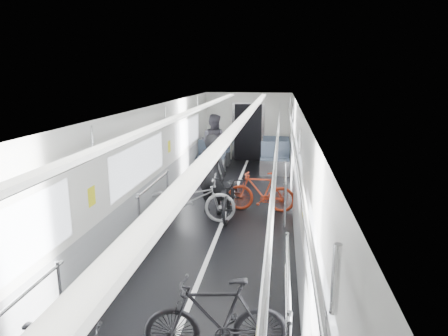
% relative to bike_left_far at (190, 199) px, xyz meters
% --- Properties ---
extents(car_shell, '(3.02, 14.01, 2.41)m').
position_rel_bike_left_far_xyz_m(car_shell, '(0.67, 1.09, 0.63)').
color(car_shell, black).
rests_on(car_shell, ground).
extents(bike_left_far, '(1.93, 0.77, 1.00)m').
position_rel_bike_left_far_xyz_m(bike_left_far, '(0.00, 0.00, 0.00)').
color(bike_left_far, '#A2A2A6').
rests_on(bike_left_far, floor).
extents(bike_right_near, '(1.62, 0.68, 0.94)m').
position_rel_bike_left_far_xyz_m(bike_right_near, '(1.20, -4.02, -0.03)').
color(bike_right_near, black).
rests_on(bike_right_near, floor).
extents(bike_right_far, '(1.54, 0.49, 0.92)m').
position_rel_bike_left_far_xyz_m(bike_right_far, '(1.43, 0.85, -0.04)').
color(bike_right_far, '#AD2F15').
rests_on(bike_right_far, floor).
extents(bike_aisle, '(0.68, 1.83, 0.95)m').
position_rel_bike_left_far_xyz_m(bike_aisle, '(0.80, 0.52, -0.02)').
color(bike_aisle, black).
rests_on(bike_aisle, floor).
extents(person_standing, '(0.75, 0.60, 1.79)m').
position_rel_bike_left_far_xyz_m(person_standing, '(0.36, 0.62, 0.40)').
color(person_standing, black).
rests_on(person_standing, floor).
extents(person_seated, '(1.04, 0.91, 1.81)m').
position_rel_bike_left_far_xyz_m(person_seated, '(-0.28, 4.57, 0.41)').
color(person_seated, '#302E36').
rests_on(person_seated, floor).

